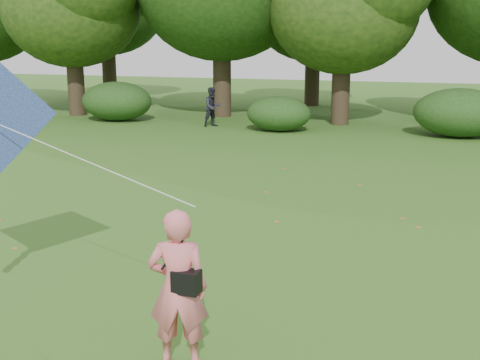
% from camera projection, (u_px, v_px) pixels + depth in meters
% --- Properties ---
extents(ground, '(100.00, 100.00, 0.00)m').
position_uv_depth(ground, '(212.00, 327.00, 7.80)').
color(ground, '#265114').
rests_on(ground, ground).
extents(man_kite_flyer, '(0.78, 0.63, 1.85)m').
position_uv_depth(man_kite_flyer, '(178.00, 289.00, 6.72)').
color(man_kite_flyer, '#E96D75').
rests_on(man_kite_flyer, ground).
extents(bystander_left, '(1.02, 1.04, 1.69)m').
position_uv_depth(bystander_left, '(213.00, 107.00, 25.93)').
color(bystander_left, '#22212C').
rests_on(bystander_left, ground).
extents(crossbody_bag, '(0.43, 0.20, 0.72)m').
position_uv_depth(crossbody_bag, '(186.00, 281.00, 6.62)').
color(crossbody_bag, black).
rests_on(crossbody_bag, ground).
extents(shrub_band, '(39.15, 3.22, 1.88)m').
position_uv_depth(shrub_band, '(361.00, 112.00, 24.01)').
color(shrub_band, '#264919').
rests_on(shrub_band, ground).
extents(fallen_leaves, '(11.81, 8.42, 0.01)m').
position_uv_depth(fallen_leaves, '(322.00, 206.00, 13.53)').
color(fallen_leaves, '#996329').
rests_on(fallen_leaves, ground).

